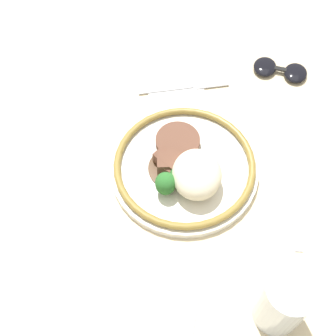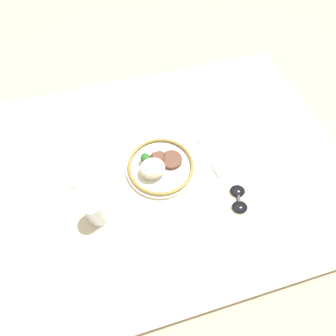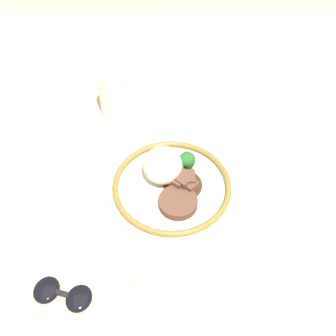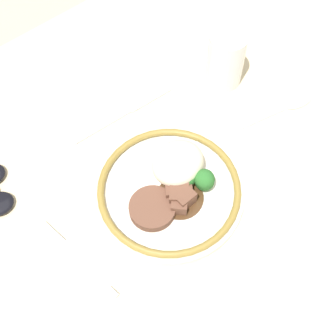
% 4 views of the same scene
% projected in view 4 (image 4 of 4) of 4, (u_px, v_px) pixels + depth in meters
% --- Properties ---
extents(ground_plane, '(8.00, 8.00, 0.00)m').
position_uv_depth(ground_plane, '(169.00, 212.00, 0.81)').
color(ground_plane, tan).
extents(dining_table, '(1.32, 0.97, 0.04)m').
position_uv_depth(dining_table, '(169.00, 207.00, 0.79)').
color(dining_table, beige).
rests_on(dining_table, ground).
extents(napkin, '(0.13, 0.11, 0.00)m').
position_uv_depth(napkin, '(86.00, 262.00, 0.72)').
color(napkin, white).
rests_on(napkin, dining_table).
extents(plate, '(0.25, 0.25, 0.07)m').
position_uv_depth(plate, '(172.00, 186.00, 0.76)').
color(plate, silver).
rests_on(plate, dining_table).
extents(juice_glass, '(0.07, 0.07, 0.11)m').
position_uv_depth(juice_glass, '(225.00, 62.00, 0.86)').
color(juice_glass, orange).
rests_on(juice_glass, dining_table).
extents(fork, '(0.04, 0.17, 0.00)m').
position_uv_depth(fork, '(70.00, 252.00, 0.73)').
color(fork, '#ADADB2').
rests_on(fork, napkin).
extents(knife, '(0.21, 0.02, 0.00)m').
position_uv_depth(knife, '(128.00, 112.00, 0.86)').
color(knife, '#ADADB2').
rests_on(knife, dining_table).
extents(spoon, '(0.15, 0.04, 0.01)m').
position_uv_depth(spoon, '(289.00, 106.00, 0.87)').
color(spoon, '#ADADB2').
rests_on(spoon, dining_table).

